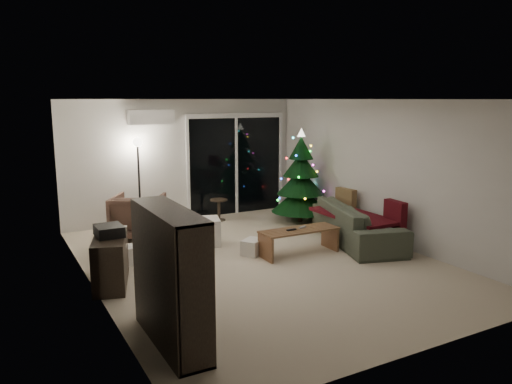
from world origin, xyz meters
The scene contains 18 objects.
room centered at (0.46, 1.49, 1.02)m, with size 6.50×7.51×2.60m.
bookshelf centered at (-2.25, -1.85, 0.71)m, with size 0.36×1.43×1.43m, color black, non-canonical shape.
media_cabinet centered at (-2.25, 0.13, 0.34)m, with size 0.41×1.10×0.68m, color black.
stereo centered at (-2.25, 0.13, 0.76)m, with size 0.35×0.41×0.15m, color black.
armchair centered at (-1.28, 2.25, 0.40)m, with size 0.86×0.89×0.81m, color #4C3328.
ottoman centered at (-0.39, 1.28, 0.23)m, with size 0.51×0.51×0.46m, color silver.
cardboard_box_a centered at (-1.73, 0.89, 0.14)m, with size 0.39×0.30×0.28m, color silver.
cardboard_box_b centered at (0.08, 0.37, 0.13)m, with size 0.36×0.27×0.25m, color silver.
side_table centered at (0.56, 2.76, 0.23)m, with size 0.36×0.36×0.45m, color black.
floor_lamp centered at (-1.03, 3.00, 0.86)m, with size 0.27×0.27×1.71m, color black.
sofa centered at (2.05, 0.13, 0.34)m, with size 2.33×0.91×0.68m, color #4E5448.
sofa_throw centered at (1.95, 0.13, 0.49)m, with size 0.73×1.68×0.06m, color #4B1011.
cushion_a centered at (2.30, 0.78, 0.61)m, with size 0.13×0.45×0.45m, color olive.
cushion_b centered at (2.30, -0.52, 0.61)m, with size 0.13×0.45×0.45m, color #4B1011.
coffee_table centered at (0.76, 0.04, 0.21)m, with size 1.32×0.46×0.42m, color brown, non-canonical shape.
remote_a centered at (0.61, 0.04, 0.43)m, with size 0.16×0.05×0.02m, color black.
remote_b centered at (0.86, 0.09, 0.43)m, with size 0.15×0.04×0.02m, color slate.
christmas_tree centered at (2.00, 1.86, 0.96)m, with size 1.19×1.19×1.92m, color black.
Camera 1 is at (-3.63, -6.52, 2.51)m, focal length 35.00 mm.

